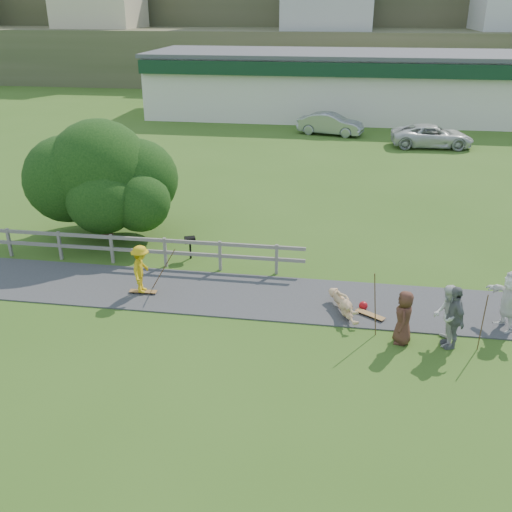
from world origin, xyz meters
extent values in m
plane|color=#375C1A|center=(0.00, 0.00, 0.00)|extent=(260.00, 260.00, 0.00)
cube|color=#353538|center=(0.00, 1.50, 0.02)|extent=(34.00, 3.00, 0.04)
cube|color=slate|center=(-8.00, 3.30, 0.55)|extent=(0.10, 0.10, 1.10)
cube|color=slate|center=(-6.00, 3.30, 0.55)|extent=(0.10, 0.10, 1.10)
cube|color=slate|center=(-4.00, 3.30, 0.55)|extent=(0.10, 0.10, 1.10)
cube|color=slate|center=(-2.00, 3.30, 0.55)|extent=(0.10, 0.10, 1.10)
cube|color=slate|center=(0.00, 3.30, 0.55)|extent=(0.10, 0.10, 1.10)
cube|color=slate|center=(2.00, 3.30, 0.55)|extent=(0.10, 0.10, 1.10)
cube|color=slate|center=(-4.50, 3.30, 1.00)|extent=(15.00, 0.08, 0.12)
cube|color=slate|center=(-4.50, 3.30, 0.55)|extent=(15.00, 0.08, 0.12)
cube|color=silver|center=(4.00, 35.00, 2.40)|extent=(32.00, 10.00, 4.80)
cube|color=#13341E|center=(4.00, 29.80, 4.20)|extent=(32.00, 0.60, 1.00)
cube|color=#505156|center=(4.00, 35.00, 4.95)|extent=(32.50, 10.50, 0.30)
cube|color=#444D2D|center=(0.00, 55.00, 3.00)|extent=(220.00, 14.00, 6.00)
cube|color=#444D2D|center=(0.00, 68.00, 6.50)|extent=(220.00, 14.00, 13.00)
imported|color=gold|center=(-2.10, 1.12, 0.80)|extent=(0.63, 1.05, 1.59)
imported|color=#DDAD7A|center=(4.36, 0.82, 0.33)|extent=(1.85, 1.08, 0.66)
imported|color=silver|center=(7.12, -0.44, 0.88)|extent=(0.76, 0.93, 1.77)
imported|color=slate|center=(7.27, -0.52, 0.91)|extent=(0.73, 1.15, 1.82)
imported|color=#512C20|center=(5.98, -0.54, 0.79)|extent=(0.56, 0.80, 1.57)
imported|color=white|center=(9.00, 0.67, 0.92)|extent=(1.10, 1.78, 1.83)
imported|color=#929599|center=(3.01, 26.93, 0.76)|extent=(4.86, 2.62, 1.52)
imported|color=silver|center=(9.73, 24.03, 0.73)|extent=(5.34, 2.67, 1.45)
sphere|color=#B31017|center=(4.96, 1.17, 0.14)|extent=(0.27, 0.27, 0.27)
cylinder|color=#513620|center=(-1.50, 1.52, 0.86)|extent=(0.03, 0.03, 1.72)
cylinder|color=#513620|center=(5.20, -0.27, 0.97)|extent=(0.03, 0.03, 1.94)
cylinder|color=#513620|center=(8.03, -0.61, 0.84)|extent=(0.03, 0.03, 1.69)
camera|label=1|loc=(4.06, -14.59, 8.66)|focal=40.00mm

